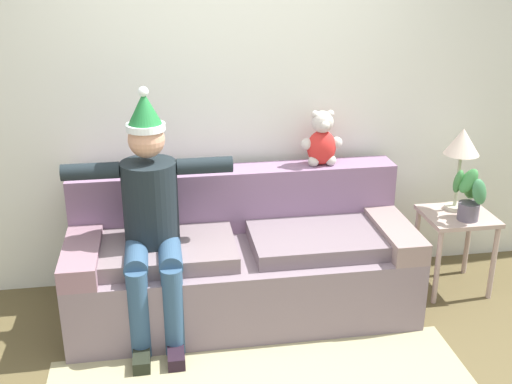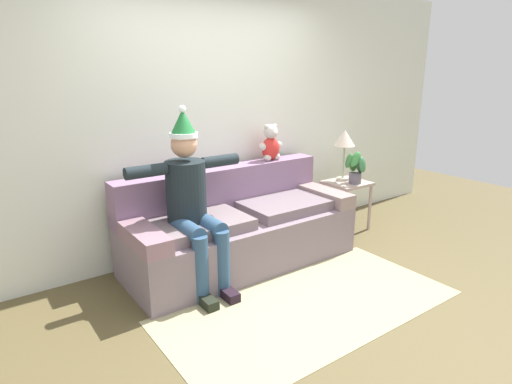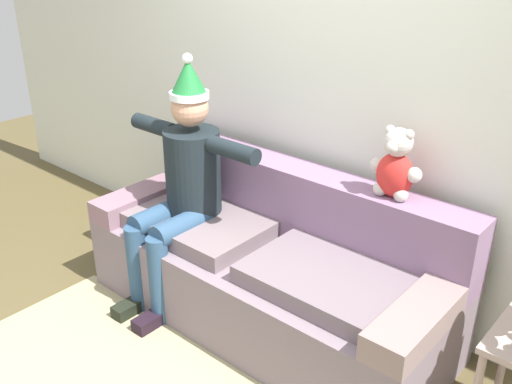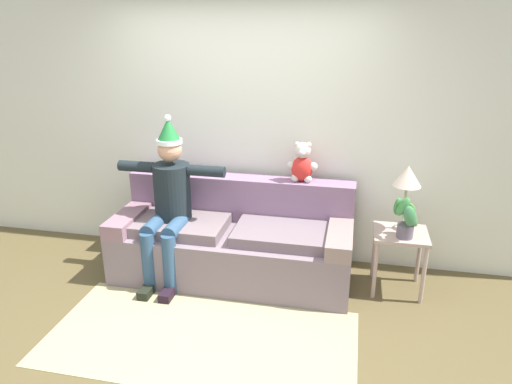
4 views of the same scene
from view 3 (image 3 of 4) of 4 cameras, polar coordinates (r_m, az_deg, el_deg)
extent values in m
cube|color=silver|center=(3.45, 7.30, 10.58)|extent=(7.00, 0.10, 2.70)
cube|color=slate|center=(3.48, 0.92, -9.29)|extent=(2.21, 0.89, 0.47)
cube|color=gray|center=(3.48, 4.40, -0.87)|extent=(2.21, 0.24, 0.43)
cube|color=gray|center=(3.96, -10.14, -0.22)|extent=(0.22, 0.89, 0.14)
cube|color=gray|center=(2.89, 16.57, -11.17)|extent=(0.22, 0.89, 0.14)
cube|color=slate|center=(3.60, -5.64, -2.93)|extent=(0.89, 0.62, 0.10)
cube|color=slate|center=(3.05, 7.61, -8.61)|extent=(0.89, 0.62, 0.10)
cylinder|color=black|center=(3.53, -6.27, 2.04)|extent=(0.34, 0.34, 0.52)
sphere|color=tan|center=(3.40, -6.58, 8.27)|extent=(0.22, 0.22, 0.22)
cylinder|color=white|center=(3.38, -6.64, 9.52)|extent=(0.23, 0.23, 0.04)
cone|color=#1E7133|center=(3.35, -6.73, 11.34)|extent=(0.21, 0.21, 0.20)
sphere|color=white|center=(3.33, -6.82, 13.01)|extent=(0.06, 0.06, 0.06)
cylinder|color=#2E4D6C|center=(3.59, -9.49, -2.33)|extent=(0.14, 0.40, 0.14)
cylinder|color=#2E4D6C|center=(3.63, -11.60, -7.40)|extent=(0.13, 0.13, 0.57)
cube|color=black|center=(3.72, -12.26, -11.06)|extent=(0.10, 0.24, 0.08)
cylinder|color=#2E4D6C|center=(3.46, -7.34, -3.33)|extent=(0.14, 0.40, 0.14)
cylinder|color=#2E4D6C|center=(3.49, -9.54, -8.60)|extent=(0.13, 0.13, 0.57)
cube|color=black|center=(3.59, -10.25, -12.36)|extent=(0.10, 0.24, 0.08)
cylinder|color=black|center=(3.70, -10.06, 6.49)|extent=(0.34, 0.10, 0.10)
cylinder|color=black|center=(3.23, -2.29, 4.13)|extent=(0.34, 0.10, 0.10)
ellipsoid|color=red|center=(3.06, 13.59, 1.64)|extent=(0.20, 0.16, 0.24)
sphere|color=beige|center=(3.00, 13.93, 4.81)|extent=(0.15, 0.15, 0.15)
sphere|color=beige|center=(2.95, 13.36, 4.34)|extent=(0.07, 0.07, 0.07)
sphere|color=beige|center=(3.00, 13.15, 5.99)|extent=(0.05, 0.05, 0.05)
sphere|color=beige|center=(2.96, 14.92, 5.52)|extent=(0.05, 0.05, 0.05)
sphere|color=beige|center=(3.10, 11.94, 2.66)|extent=(0.08, 0.08, 0.08)
sphere|color=beige|center=(3.10, 12.20, 0.32)|extent=(0.08, 0.08, 0.08)
sphere|color=beige|center=(3.01, 15.39, 1.64)|extent=(0.08, 0.08, 0.08)
sphere|color=beige|center=(3.05, 14.15, -0.29)|extent=(0.08, 0.08, 0.08)
cylinder|color=#AE968C|center=(3.16, 23.37, -14.83)|extent=(0.04, 0.04, 0.54)
camera|label=1|loc=(2.74, -82.17, 5.95)|focal=44.01mm
camera|label=2|loc=(4.10, -63.26, 6.37)|focal=30.03mm
camera|label=4|loc=(1.86, -113.71, -5.35)|focal=33.14mm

